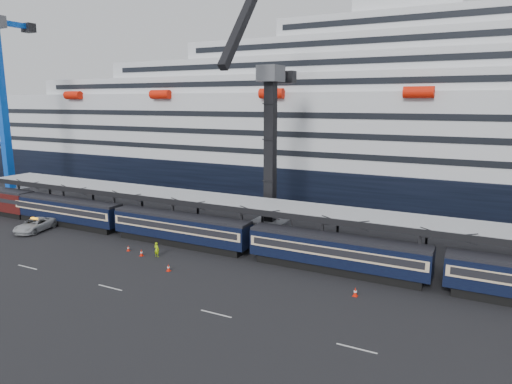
% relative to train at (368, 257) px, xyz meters
% --- Properties ---
extents(ground, '(260.00, 260.00, 0.00)m').
position_rel_train_xyz_m(ground, '(4.65, -10.00, -2.20)').
color(ground, black).
rests_on(ground, ground).
extents(train, '(133.05, 3.00, 4.05)m').
position_rel_train_xyz_m(train, '(0.00, 0.00, 0.00)').
color(train, black).
rests_on(train, ground).
extents(canopy, '(130.00, 6.25, 5.53)m').
position_rel_train_xyz_m(canopy, '(4.65, 4.00, 3.05)').
color(canopy, '#A0A3A8').
rests_on(canopy, ground).
extents(cruise_ship, '(214.09, 28.84, 34.00)m').
position_rel_train_xyz_m(cruise_ship, '(3.57, 35.99, 10.14)').
color(cruise_ship, black).
rests_on(cruise_ship, ground).
extents(crane_dark_near, '(4.50, 17.75, 35.08)m').
position_rel_train_xyz_m(crane_dark_near, '(-15.35, 8.59, 9.73)').
color(crane_dark_near, '#4B4D52').
rests_on(crane_dark_near, ground).
extents(pickup_truck, '(4.36, 6.86, 1.76)m').
position_rel_train_xyz_m(pickup_truck, '(-44.88, -4.25, -1.32)').
color(pickup_truck, '#A8AAAF').
rests_on(pickup_truck, ground).
extents(worker, '(0.64, 0.43, 1.72)m').
position_rel_train_xyz_m(worker, '(-23.13, -4.89, -1.34)').
color(worker, '#A6D50B').
rests_on(worker, ground).
extents(traffic_cone_a, '(0.34, 0.34, 0.68)m').
position_rel_train_xyz_m(traffic_cone_a, '(-27.51, -4.82, -1.86)').
color(traffic_cone_a, red).
rests_on(traffic_cone_a, ground).
extents(traffic_cone_b, '(0.40, 0.40, 0.80)m').
position_rel_train_xyz_m(traffic_cone_b, '(-24.89, -5.50, -1.81)').
color(traffic_cone_b, red).
rests_on(traffic_cone_b, ground).
extents(traffic_cone_c, '(0.40, 0.40, 0.79)m').
position_rel_train_xyz_m(traffic_cone_c, '(-19.10, -7.91, -1.81)').
color(traffic_cone_c, red).
rests_on(traffic_cone_c, ground).
extents(traffic_cone_d, '(0.43, 0.43, 0.86)m').
position_rel_train_xyz_m(traffic_cone_d, '(0.12, -5.11, -1.78)').
color(traffic_cone_d, red).
rests_on(traffic_cone_d, ground).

